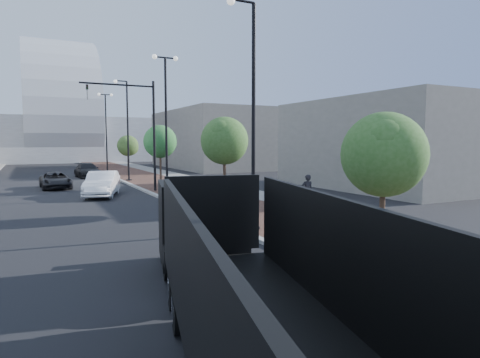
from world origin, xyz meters
name	(u,v)px	position (x,y,z in m)	size (l,w,h in m)	color
ground	(475,335)	(0.00, 0.00, 0.00)	(220.00, 220.00, 0.00)	black
sidewalk	(144,175)	(3.50, 40.00, 0.06)	(7.00, 140.00, 0.12)	#4C2D23
concrete_strip	(168,174)	(6.20, 40.00, 0.07)	(2.40, 140.00, 0.13)	slate
curb	(111,176)	(0.00, 40.00, 0.07)	(0.30, 140.00, 0.14)	gray
dump_truck	(220,261)	(-4.05, 2.89, 1.24)	(5.09, 13.43, 2.94)	black
white_sedan	(102,184)	(-3.21, 24.40, 0.84)	(1.78, 5.10, 1.68)	white
dark_car_mid	(56,180)	(-5.77, 30.93, 0.64)	(2.14, 4.64, 1.29)	black
dark_car_far	(87,170)	(-2.26, 40.48, 0.73)	(2.05, 5.03, 1.46)	black
pedestrian	(307,191)	(6.24, 14.07, 0.93)	(0.68, 0.45, 1.87)	black
streetlight_1	(251,125)	(0.49, 10.00, 4.34)	(1.44, 0.56, 9.21)	black
streetlight_2	(166,124)	(0.60, 22.00, 4.82)	(1.72, 0.56, 9.28)	black
streetlight_3	(127,134)	(0.49, 34.00, 4.34)	(1.44, 0.56, 9.21)	black
streetlight_4	(106,132)	(0.60, 46.00, 4.82)	(1.72, 0.56, 9.28)	black
traffic_mast	(142,123)	(-0.30, 25.00, 4.98)	(5.09, 0.20, 8.00)	black
tree_0	(384,155)	(1.65, 4.02, 3.32)	(2.48, 2.45, 4.55)	#382619
tree_1	(225,141)	(1.65, 15.02, 3.73)	(2.52, 2.50, 4.99)	#382619
tree_2	(161,142)	(1.65, 27.02, 3.68)	(2.58, 2.57, 4.97)	#382619
tree_3	(128,146)	(1.65, 39.02, 3.25)	(2.25, 2.17, 4.35)	#382619
convention_center	(60,130)	(-2.00, 85.00, 6.00)	(50.00, 30.00, 50.00)	#9CA0A5
commercial_block_ne	(214,139)	(16.00, 50.00, 4.00)	(12.00, 22.00, 8.00)	#635F59
commercial_block_e	(384,144)	(18.00, 20.00, 3.50)	(10.00, 16.00, 7.00)	#65615A
utility_cover_1	(318,234)	(2.40, 8.00, 0.13)	(0.50, 0.50, 0.02)	black
utility_cover_2	(210,199)	(2.40, 19.00, 0.13)	(0.50, 0.50, 0.02)	black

